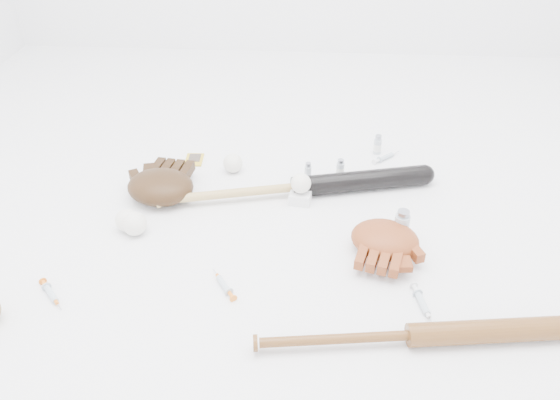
# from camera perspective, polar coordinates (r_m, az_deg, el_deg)

# --- Properties ---
(bat_dark) EXTENTS (0.94, 0.29, 0.07)m
(bat_dark) POSITION_cam_1_polar(r_m,az_deg,el_deg) (1.79, 1.61, 1.35)
(bat_dark) COLOR black
(bat_dark) RESTS_ON ground
(bat_wood) EXTENTS (0.79, 0.16, 0.06)m
(bat_wood) POSITION_cam_1_polar(r_m,az_deg,el_deg) (1.37, 13.56, -13.57)
(bat_wood) COLOR brown
(bat_wood) RESTS_ON ground
(glove_dark) EXTENTS (0.29, 0.29, 0.09)m
(glove_dark) POSITION_cam_1_polar(r_m,az_deg,el_deg) (1.82, -12.38, 1.41)
(glove_dark) COLOR #331E0E
(glove_dark) RESTS_ON ground
(glove_tan) EXTENTS (0.29, 0.29, 0.08)m
(glove_tan) POSITION_cam_1_polar(r_m,az_deg,el_deg) (1.60, 10.91, -4.02)
(glove_tan) COLOR brown
(glove_tan) RESTS_ON ground
(trading_card) EXTENTS (0.07, 0.09, 0.00)m
(trading_card) POSITION_cam_1_polar(r_m,az_deg,el_deg) (2.03, -8.96, 4.18)
(trading_card) COLOR gold
(trading_card) RESTS_ON ground
(pedestal) EXTENTS (0.08, 0.08, 0.04)m
(pedestal) POSITION_cam_1_polar(r_m,az_deg,el_deg) (1.78, 2.16, 0.37)
(pedestal) COLOR white
(pedestal) RESTS_ON ground
(baseball_on_pedestal) EXTENTS (0.07, 0.07, 0.07)m
(baseball_on_pedestal) POSITION_cam_1_polar(r_m,az_deg,el_deg) (1.75, 2.20, 1.76)
(baseball_on_pedestal) COLOR white
(baseball_on_pedestal) RESTS_ON pedestal
(baseball_left) EXTENTS (0.07, 0.07, 0.07)m
(baseball_left) POSITION_cam_1_polar(r_m,az_deg,el_deg) (1.71, -15.71, -2.06)
(baseball_left) COLOR white
(baseball_left) RESTS_ON ground
(baseball_upper) EXTENTS (0.07, 0.07, 0.07)m
(baseball_upper) POSITION_cam_1_polar(r_m,az_deg,el_deg) (1.93, -4.95, 3.86)
(baseball_upper) COLOR white
(baseball_upper) RESTS_ON ground
(baseball_mid) EXTENTS (0.07, 0.07, 0.07)m
(baseball_mid) POSITION_cam_1_polar(r_m,az_deg,el_deg) (1.69, -14.95, -2.41)
(baseball_mid) COLOR white
(baseball_mid) RESTS_ON ground
(syringe_0) EXTENTS (0.12, 0.13, 0.02)m
(syringe_0) POSITION_cam_1_polar(r_m,az_deg,el_deg) (1.57, -22.81, -9.03)
(syringe_0) COLOR #ADBCC6
(syringe_0) RESTS_ON ground
(syringe_1) EXTENTS (0.10, 0.13, 0.02)m
(syringe_1) POSITION_cam_1_polar(r_m,az_deg,el_deg) (1.48, -5.90, -8.77)
(syringe_1) COLOR #ADBCC6
(syringe_1) RESTS_ON ground
(syringe_2) EXTENTS (0.13, 0.12, 0.02)m
(syringe_2) POSITION_cam_1_polar(r_m,az_deg,el_deg) (2.04, 10.99, 4.43)
(syringe_2) COLOR #ADBCC6
(syringe_2) RESTS_ON ground
(syringe_3) EXTENTS (0.06, 0.16, 0.02)m
(syringe_3) POSITION_cam_1_polar(r_m,az_deg,el_deg) (1.47, 14.66, -10.41)
(syringe_3) COLOR #ADBCC6
(syringe_3) RESTS_ON ground
(vial_0) EXTENTS (0.03, 0.03, 0.08)m
(vial_0) POSITION_cam_1_polar(r_m,az_deg,el_deg) (2.06, 10.16, 5.74)
(vial_0) COLOR #B3BCC4
(vial_0) RESTS_ON ground
(vial_1) EXTENTS (0.02, 0.02, 0.06)m
(vial_1) POSITION_cam_1_polar(r_m,az_deg,el_deg) (1.89, 2.95, 3.08)
(vial_1) COLOR #B3BCC4
(vial_1) RESTS_ON ground
(vial_2) EXTENTS (0.03, 0.03, 0.07)m
(vial_2) POSITION_cam_1_polar(r_m,az_deg,el_deg) (1.90, 6.32, 3.32)
(vial_2) COLOR #B3BCC4
(vial_2) RESTS_ON ground
(vial_3) EXTENTS (0.04, 0.04, 0.10)m
(vial_3) POSITION_cam_1_polar(r_m,az_deg,el_deg) (1.64, 12.58, -2.61)
(vial_3) COLOR #B3BCC4
(vial_3) RESTS_ON ground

